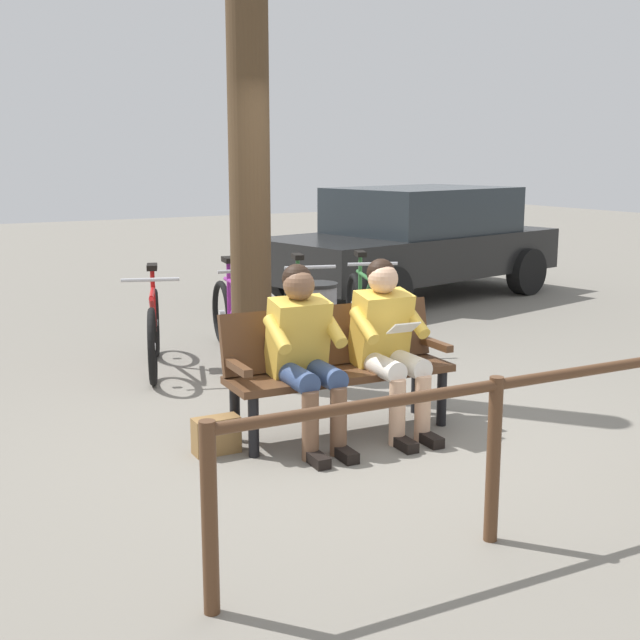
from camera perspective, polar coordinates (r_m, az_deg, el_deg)
The scene contains 13 objects.
ground_plane at distance 5.82m, azimuth 2.14°, elevation -7.90°, with size 40.00×40.00×0.00m, color slate.
bench at distance 5.81m, azimuth 1.10°, elevation -2.72°, with size 1.62×0.57×0.87m.
person_reading at distance 5.79m, azimuth 4.68°, elevation -1.20°, with size 0.51×0.78×1.20m.
person_companion at distance 5.49m, azimuth -1.07°, elevation -1.84°, with size 0.51×0.78×1.20m.
handbag at distance 5.51m, azimuth -7.08°, elevation -7.80°, with size 0.30×0.14×0.24m, color olive.
tree_trunk at distance 6.87m, azimuth -4.88°, elevation 12.63°, with size 0.33×0.33×4.16m, color #4C3823.
litter_bin at distance 7.22m, azimuth -0.24°, elevation -0.70°, with size 0.37×0.37×0.83m.
bicycle_red at distance 8.48m, azimuth 2.98°, elevation 0.70°, with size 0.70×1.59×0.94m.
bicycle_blue at distance 8.23m, azimuth -1.27°, elevation 0.39°, with size 0.62×1.63×0.94m.
bicycle_orange at distance 8.02m, azimuth -5.89°, elevation 0.05°, with size 0.48×1.67×0.94m.
bicycle_black at distance 7.61m, azimuth -11.26°, elevation -0.72°, with size 0.68×1.60×0.94m.
railing_fence at distance 4.22m, azimuth 11.82°, elevation -7.24°, with size 3.03×0.18×0.85m.
parked_car at distance 11.38m, azimuth 6.49°, elevation 5.45°, with size 4.48×2.66×1.47m.
Camera 1 is at (2.88, 4.68, 1.91)m, focal length 46.95 mm.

